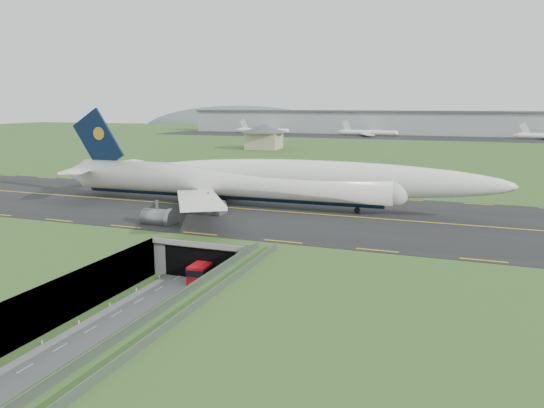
% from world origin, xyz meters
% --- Properties ---
extents(ground, '(900.00, 900.00, 0.00)m').
position_xyz_m(ground, '(0.00, 0.00, 0.00)').
color(ground, '#315220').
rests_on(ground, ground).
extents(airfield_deck, '(800.00, 800.00, 6.00)m').
position_xyz_m(airfield_deck, '(0.00, 0.00, 3.00)').
color(airfield_deck, gray).
rests_on(airfield_deck, ground).
extents(trench_road, '(12.00, 75.00, 0.20)m').
position_xyz_m(trench_road, '(0.00, -7.50, 0.10)').
color(trench_road, slate).
rests_on(trench_road, ground).
extents(taxiway, '(800.00, 44.00, 0.18)m').
position_xyz_m(taxiway, '(0.00, 33.00, 6.09)').
color(taxiway, black).
rests_on(taxiway, airfield_deck).
extents(tunnel_portal, '(17.00, 22.30, 6.00)m').
position_xyz_m(tunnel_portal, '(0.00, 16.71, 3.33)').
color(tunnel_portal, gray).
rests_on(tunnel_portal, ground).
extents(guideway, '(3.00, 53.00, 7.05)m').
position_xyz_m(guideway, '(11.00, -19.11, 5.32)').
color(guideway, '#A8A8A3').
rests_on(guideway, ground).
extents(jumbo_jet, '(94.47, 60.84, 20.13)m').
position_xyz_m(jumbo_jet, '(-1.94, 35.86, 11.41)').
color(jumbo_jet, white).
rests_on(jumbo_jet, ground).
extents(shuttle_tram, '(3.14, 7.44, 2.99)m').
position_xyz_m(shuttle_tram, '(0.91, 7.84, 1.65)').
color(shuttle_tram, red).
rests_on(shuttle_tram, ground).
extents(service_building, '(22.18, 22.18, 11.29)m').
position_xyz_m(service_building, '(-49.38, 162.96, 12.69)').
color(service_building, tan).
rests_on(service_building, ground).
extents(cargo_terminal, '(320.00, 67.00, 15.60)m').
position_xyz_m(cargo_terminal, '(-0.11, 299.41, 13.96)').
color(cargo_terminal, '#B2B2B2').
rests_on(cargo_terminal, ground).
extents(distant_hills, '(700.00, 91.00, 60.00)m').
position_xyz_m(distant_hills, '(64.38, 430.00, -4.00)').
color(distant_hills, slate).
rests_on(distant_hills, ground).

